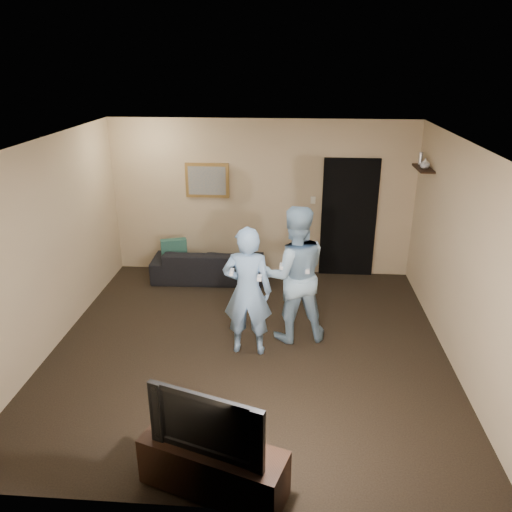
# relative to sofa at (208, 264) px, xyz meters

# --- Properties ---
(ground) EXTENTS (5.00, 5.00, 0.00)m
(ground) POSITION_rel_sofa_xyz_m (0.87, -2.08, -0.27)
(ground) COLOR black
(ground) RESTS_ON ground
(ceiling) EXTENTS (5.00, 5.00, 0.04)m
(ceiling) POSITION_rel_sofa_xyz_m (0.87, -2.08, 2.33)
(ceiling) COLOR silver
(ceiling) RESTS_ON wall_back
(wall_back) EXTENTS (5.00, 0.04, 2.60)m
(wall_back) POSITION_rel_sofa_xyz_m (0.87, 0.42, 1.03)
(wall_back) COLOR tan
(wall_back) RESTS_ON ground
(wall_front) EXTENTS (5.00, 0.04, 2.60)m
(wall_front) POSITION_rel_sofa_xyz_m (0.87, -4.58, 1.03)
(wall_front) COLOR tan
(wall_front) RESTS_ON ground
(wall_left) EXTENTS (0.04, 5.00, 2.60)m
(wall_left) POSITION_rel_sofa_xyz_m (-1.63, -2.08, 1.03)
(wall_left) COLOR tan
(wall_left) RESTS_ON ground
(wall_right) EXTENTS (0.04, 5.00, 2.60)m
(wall_right) POSITION_rel_sofa_xyz_m (3.37, -2.08, 1.03)
(wall_right) COLOR tan
(wall_right) RESTS_ON ground
(sofa) EXTENTS (1.85, 0.77, 0.54)m
(sofa) POSITION_rel_sofa_xyz_m (0.00, 0.00, 0.00)
(sofa) COLOR black
(sofa) RESTS_ON ground
(throw_pillow) EXTENTS (0.44, 0.26, 0.42)m
(throw_pillow) POSITION_rel_sofa_xyz_m (-0.57, 0.00, 0.21)
(throw_pillow) COLOR #17463E
(throw_pillow) RESTS_ON sofa
(painting_frame) EXTENTS (0.72, 0.05, 0.57)m
(painting_frame) POSITION_rel_sofa_xyz_m (-0.03, 0.39, 1.33)
(painting_frame) COLOR olive
(painting_frame) RESTS_ON wall_back
(painting_canvas) EXTENTS (0.62, 0.01, 0.47)m
(painting_canvas) POSITION_rel_sofa_xyz_m (-0.03, 0.37, 1.33)
(painting_canvas) COLOR slate
(painting_canvas) RESTS_ON painting_frame
(doorway) EXTENTS (0.90, 0.06, 2.00)m
(doorway) POSITION_rel_sofa_xyz_m (2.32, 0.39, 0.73)
(doorway) COLOR black
(doorway) RESTS_ON ground
(light_switch) EXTENTS (0.08, 0.02, 0.12)m
(light_switch) POSITION_rel_sofa_xyz_m (1.72, 0.39, 1.03)
(light_switch) COLOR silver
(light_switch) RESTS_ON wall_back
(wall_shelf) EXTENTS (0.20, 0.60, 0.03)m
(wall_shelf) POSITION_rel_sofa_xyz_m (3.26, -0.28, 1.72)
(wall_shelf) COLOR black
(wall_shelf) RESTS_ON wall_right
(shelf_vase) EXTENTS (0.14, 0.14, 0.14)m
(shelf_vase) POSITION_rel_sofa_xyz_m (3.26, -0.34, 1.81)
(shelf_vase) COLOR #BABAC0
(shelf_vase) RESTS_ON wall_shelf
(shelf_figurine) EXTENTS (0.06, 0.06, 0.18)m
(shelf_figurine) POSITION_rel_sofa_xyz_m (3.26, -0.06, 1.83)
(shelf_figurine) COLOR #B5B5B9
(shelf_figurine) RESTS_ON wall_shelf
(tv_console) EXTENTS (1.32, 0.78, 0.45)m
(tv_console) POSITION_rel_sofa_xyz_m (0.77, -4.39, -0.02)
(tv_console) COLOR black
(tv_console) RESTS_ON ground
(television) EXTENTS (1.00, 0.45, 0.58)m
(television) POSITION_rel_sofa_xyz_m (0.77, -4.39, 0.50)
(television) COLOR black
(television) RESTS_ON tv_console
(wii_player_left) EXTENTS (0.62, 0.50, 1.66)m
(wii_player_left) POSITION_rel_sofa_xyz_m (0.86, -2.16, 0.56)
(wii_player_left) COLOR #7BA5D6
(wii_player_left) RESTS_ON ground
(wii_player_right) EXTENTS (1.00, 0.85, 1.81)m
(wii_player_right) POSITION_rel_sofa_xyz_m (1.42, -1.77, 0.64)
(wii_player_right) COLOR #8BB0CB
(wii_player_right) RESTS_ON ground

